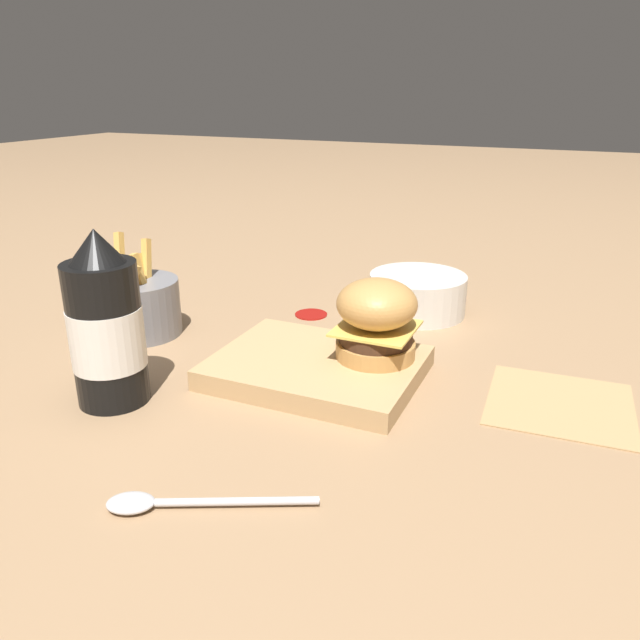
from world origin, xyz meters
The scene contains 9 objects.
ground_plane centered at (0.00, 0.00, 0.00)m, with size 6.00×6.00×0.00m, color #9E7A56.
serving_board centered at (0.00, -0.02, 0.01)m, with size 0.24×0.19×0.03m.
burger centered at (0.06, 0.01, 0.07)m, with size 0.10×0.10×0.10m.
ketchup_bottle centered at (-0.19, -0.17, 0.09)m, with size 0.08×0.08×0.20m.
fries_basket centered at (-0.29, 0.01, 0.04)m, with size 0.11×0.11×0.14m.
side_bowl centered at (0.05, 0.25, 0.03)m, with size 0.15×0.15×0.06m.
spoon centered at (-0.01, -0.30, 0.01)m, with size 0.17×0.09×0.01m.
ketchup_puddle centered at (-0.10, 0.17, 0.00)m, with size 0.05×0.05×0.00m.
parchment_square centered at (0.28, 0.03, 0.00)m, with size 0.16×0.16×0.00m.
Camera 1 is at (0.28, -0.65, 0.34)m, focal length 35.00 mm.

